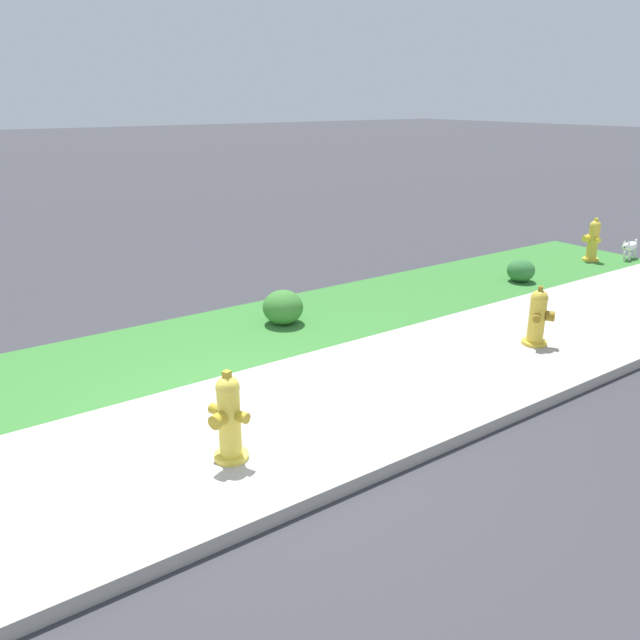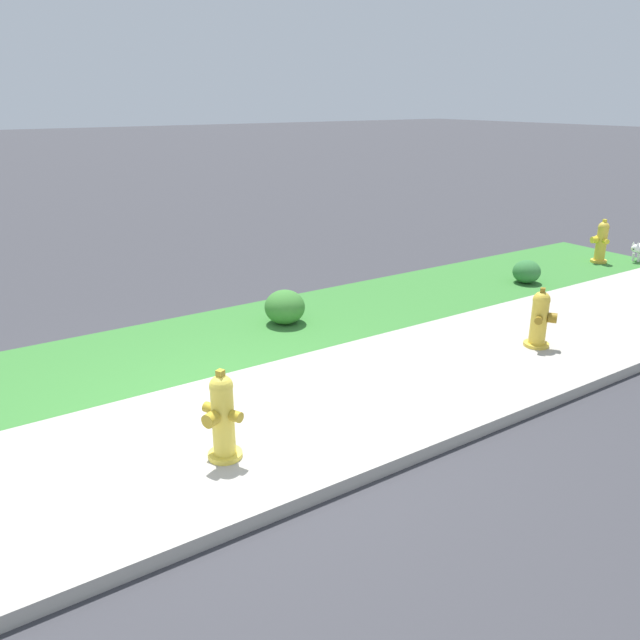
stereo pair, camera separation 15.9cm
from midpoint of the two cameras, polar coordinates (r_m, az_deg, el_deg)
ground_plane at (r=5.77m, az=-6.13°, el=-9.79°), size 120.00×120.00×0.00m
sidewalk_pavement at (r=5.77m, az=-6.13°, el=-9.75°), size 18.00×2.30×0.01m
grass_verge at (r=7.58m, az=-13.84°, el=-2.77°), size 18.00×2.04×0.01m
street_curb at (r=4.84m, az=0.91°, el=-15.22°), size 18.00×0.16×0.12m
fire_hydrant_across_street at (r=5.17m, az=-8.03°, el=-8.76°), size 0.34×0.37×0.80m
fire_hydrant_near_corner at (r=12.36m, az=24.66°, el=6.51°), size 0.34×0.36×0.79m
fire_hydrant_mid_block at (r=7.85m, az=20.00°, el=0.08°), size 0.36×0.34×0.73m
small_white_dog at (r=12.83m, az=27.48°, el=5.81°), size 0.53×0.23×0.38m
shrub_bush_far_verge at (r=8.20m, az=-2.68°, el=1.19°), size 0.53×0.53×0.45m
shrub_bush_near_lamp at (r=10.58m, az=18.78°, el=4.20°), size 0.44×0.44×0.37m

